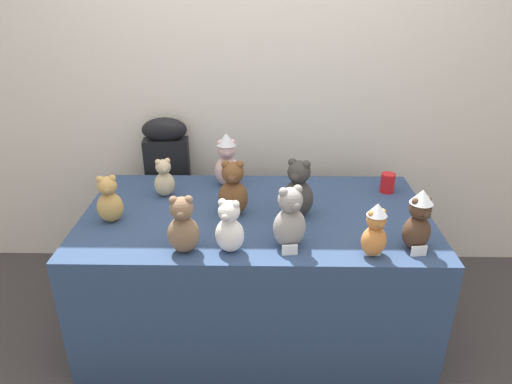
{
  "coord_description": "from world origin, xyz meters",
  "views": [
    {
      "loc": [
        0.03,
        -1.92,
        1.86
      ],
      "look_at": [
        0.0,
        0.25,
        0.83
      ],
      "focal_mm": 32.93,
      "sensor_mm": 36.0,
      "label": 1
    }
  ],
  "objects_px": {
    "display_table": "(256,270)",
    "teddy_bear_sand": "(164,179)",
    "teddy_bear_blush": "(227,160)",
    "teddy_bear_cocoa": "(418,220)",
    "teddy_bear_ginger": "(375,230)",
    "teddy_bear_honey": "(109,200)",
    "teddy_bear_chestnut": "(233,190)",
    "teddy_bear_snow": "(229,228)",
    "instrument_case": "(170,194)",
    "teddy_bear_ash": "(290,219)",
    "party_cup_red": "(388,183)",
    "teddy_bear_charcoal": "(298,190)",
    "teddy_bear_mocha": "(183,226)"
  },
  "relations": [
    {
      "from": "display_table",
      "to": "teddy_bear_sand",
      "type": "relative_size",
      "value": 8.1
    },
    {
      "from": "teddy_bear_ash",
      "to": "display_table",
      "type": "bearing_deg",
      "value": 90.95
    },
    {
      "from": "instrument_case",
      "to": "teddy_bear_sand",
      "type": "xyz_separation_m",
      "value": [
        0.07,
        -0.42,
        0.29
      ]
    },
    {
      "from": "teddy_bear_ginger",
      "to": "teddy_bear_snow",
      "type": "bearing_deg",
      "value": 157.85
    },
    {
      "from": "instrument_case",
      "to": "teddy_bear_mocha",
      "type": "xyz_separation_m",
      "value": [
        0.26,
        -0.99,
        0.32
      ]
    },
    {
      "from": "instrument_case",
      "to": "teddy_bear_sand",
      "type": "distance_m",
      "value": 0.51
    },
    {
      "from": "teddy_bear_sand",
      "to": "party_cup_red",
      "type": "height_order",
      "value": "teddy_bear_sand"
    },
    {
      "from": "teddy_bear_ash",
      "to": "teddy_bear_blush",
      "type": "bearing_deg",
      "value": 91.12
    },
    {
      "from": "instrument_case",
      "to": "teddy_bear_honey",
      "type": "bearing_deg",
      "value": -106.41
    },
    {
      "from": "display_table",
      "to": "teddy_bear_chestnut",
      "type": "distance_m",
      "value": 0.51
    },
    {
      "from": "teddy_bear_chestnut",
      "to": "teddy_bear_honey",
      "type": "height_order",
      "value": "teddy_bear_chestnut"
    },
    {
      "from": "teddy_bear_ginger",
      "to": "teddy_bear_mocha",
      "type": "relative_size",
      "value": 0.92
    },
    {
      "from": "teddy_bear_chestnut",
      "to": "teddy_bear_cocoa",
      "type": "bearing_deg",
      "value": -20.06
    },
    {
      "from": "teddy_bear_ginger",
      "to": "teddy_bear_mocha",
      "type": "distance_m",
      "value": 0.84
    },
    {
      "from": "teddy_bear_blush",
      "to": "display_table",
      "type": "bearing_deg",
      "value": -71.05
    },
    {
      "from": "instrument_case",
      "to": "teddy_bear_charcoal",
      "type": "relative_size",
      "value": 3.37
    },
    {
      "from": "teddy_bear_blush",
      "to": "teddy_bear_cocoa",
      "type": "bearing_deg",
      "value": -44.58
    },
    {
      "from": "teddy_bear_cocoa",
      "to": "teddy_bear_charcoal",
      "type": "height_order",
      "value": "teddy_bear_charcoal"
    },
    {
      "from": "teddy_bear_blush",
      "to": "teddy_bear_mocha",
      "type": "relative_size",
      "value": 1.16
    },
    {
      "from": "teddy_bear_snow",
      "to": "teddy_bear_honey",
      "type": "xyz_separation_m",
      "value": [
        -0.61,
        0.27,
        -0.0
      ]
    },
    {
      "from": "teddy_bear_cocoa",
      "to": "teddy_bear_chestnut",
      "type": "distance_m",
      "value": 0.9
    },
    {
      "from": "teddy_bear_sand",
      "to": "teddy_bear_cocoa",
      "type": "bearing_deg",
      "value": -45.21
    },
    {
      "from": "teddy_bear_chestnut",
      "to": "teddy_bear_ginger",
      "type": "xyz_separation_m",
      "value": [
        0.64,
        -0.38,
        -0.01
      ]
    },
    {
      "from": "teddy_bear_chestnut",
      "to": "teddy_bear_sand",
      "type": "xyz_separation_m",
      "value": [
        -0.39,
        0.21,
        -0.03
      ]
    },
    {
      "from": "display_table",
      "to": "teddy_bear_blush",
      "type": "distance_m",
      "value": 0.64
    },
    {
      "from": "teddy_bear_chestnut",
      "to": "teddy_bear_snow",
      "type": "xyz_separation_m",
      "value": [
        0.0,
        -0.35,
        -0.02
      ]
    },
    {
      "from": "teddy_bear_chestnut",
      "to": "teddy_bear_charcoal",
      "type": "height_order",
      "value": "teddy_bear_charcoal"
    },
    {
      "from": "display_table",
      "to": "teddy_bear_ginger",
      "type": "distance_m",
      "value": 0.81
    },
    {
      "from": "teddy_bear_ash",
      "to": "party_cup_red",
      "type": "relative_size",
      "value": 2.72
    },
    {
      "from": "teddy_bear_charcoal",
      "to": "party_cup_red",
      "type": "distance_m",
      "value": 0.61
    },
    {
      "from": "display_table",
      "to": "instrument_case",
      "type": "xyz_separation_m",
      "value": [
        -0.58,
        0.62,
        0.17
      ]
    },
    {
      "from": "teddy_bear_blush",
      "to": "teddy_bear_ash",
      "type": "relative_size",
      "value": 1.06
    },
    {
      "from": "teddy_bear_ginger",
      "to": "teddy_bear_honey",
      "type": "distance_m",
      "value": 1.28
    },
    {
      "from": "teddy_bear_sand",
      "to": "teddy_bear_mocha",
      "type": "height_order",
      "value": "teddy_bear_mocha"
    },
    {
      "from": "instrument_case",
      "to": "teddy_bear_blush",
      "type": "height_order",
      "value": "instrument_case"
    },
    {
      "from": "instrument_case",
      "to": "party_cup_red",
      "type": "bearing_deg",
      "value": -19.53
    },
    {
      "from": "teddy_bear_cocoa",
      "to": "teddy_bear_ash",
      "type": "height_order",
      "value": "teddy_bear_ash"
    },
    {
      "from": "teddy_bear_blush",
      "to": "teddy_bear_cocoa",
      "type": "xyz_separation_m",
      "value": [
        0.9,
        -0.68,
        -0.01
      ]
    },
    {
      "from": "teddy_bear_ginger",
      "to": "teddy_bear_mocha",
      "type": "height_order",
      "value": "teddy_bear_mocha"
    },
    {
      "from": "display_table",
      "to": "teddy_bear_ash",
      "type": "relative_size",
      "value": 6.01
    },
    {
      "from": "teddy_bear_chestnut",
      "to": "teddy_bear_ginger",
      "type": "height_order",
      "value": "teddy_bear_chestnut"
    },
    {
      "from": "teddy_bear_cocoa",
      "to": "teddy_bear_chestnut",
      "type": "relative_size",
      "value": 0.98
    },
    {
      "from": "display_table",
      "to": "teddy_bear_chestnut",
      "type": "xyz_separation_m",
      "value": [
        -0.12,
        -0.01,
        0.5
      ]
    },
    {
      "from": "teddy_bear_cocoa",
      "to": "teddy_bear_honey",
      "type": "xyz_separation_m",
      "value": [
        -1.45,
        0.23,
        -0.03
      ]
    },
    {
      "from": "teddy_bear_blush",
      "to": "teddy_bear_ginger",
      "type": "relative_size",
      "value": 1.25
    },
    {
      "from": "teddy_bear_ash",
      "to": "teddy_bear_mocha",
      "type": "xyz_separation_m",
      "value": [
        -0.47,
        -0.06,
        -0.01
      ]
    },
    {
      "from": "teddy_bear_cocoa",
      "to": "teddy_bear_mocha",
      "type": "xyz_separation_m",
      "value": [
        -1.04,
        -0.04,
        -0.01
      ]
    },
    {
      "from": "party_cup_red",
      "to": "teddy_bear_snow",
      "type": "bearing_deg",
      "value": -143.23
    },
    {
      "from": "teddy_bear_sand",
      "to": "teddy_bear_snow",
      "type": "relative_size",
      "value": 0.87
    },
    {
      "from": "instrument_case",
      "to": "teddy_bear_cocoa",
      "type": "distance_m",
      "value": 1.65
    }
  ]
}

